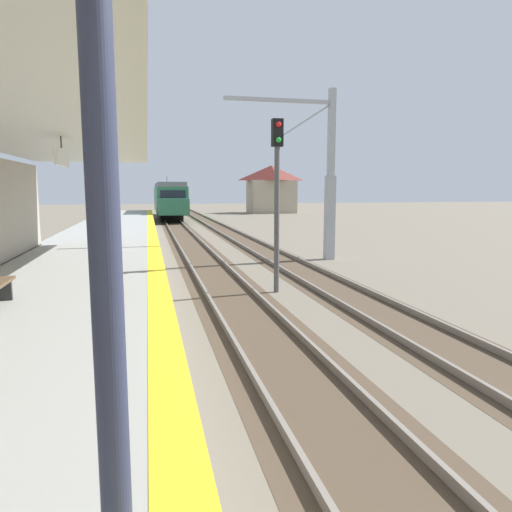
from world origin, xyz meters
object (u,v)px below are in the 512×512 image
catenary_pylon_far_side (324,179)px  distant_trackside_house (271,188)px  approaching_train (169,198)px  rail_signal_post (277,188)px

catenary_pylon_far_side → distant_trackside_house: 43.77m
approaching_train → distant_trackside_house: bearing=33.9°
rail_signal_post → catenary_pylon_far_side: (3.89, 6.22, 0.41)m
approaching_train → rail_signal_post: rail_signal_post is taller
catenary_pylon_far_side → distant_trackside_house: bearing=78.3°
catenary_pylon_far_side → distant_trackside_house: (8.85, 42.86, -0.27)m
approaching_train → catenary_pylon_far_side: (5.34, -33.32, 1.43)m
rail_signal_post → approaching_train: bearing=92.1°
distant_trackside_house → catenary_pylon_far_side: bearing=-101.7°
rail_signal_post → catenary_pylon_far_side: size_ratio=0.69×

